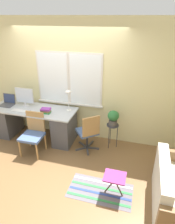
{
  "coord_description": "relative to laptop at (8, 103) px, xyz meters",
  "views": [
    {
      "loc": [
        1.61,
        -3.27,
        2.71
      ],
      "look_at": [
        0.62,
        0.18,
        0.95
      ],
      "focal_mm": 32.0,
      "sensor_mm": 36.0,
      "label": 1
    }
  ],
  "objects": [
    {
      "name": "desk_lamp",
      "position": [
        1.51,
        0.11,
        0.33
      ],
      "size": [
        0.13,
        0.13,
        0.48
      ],
      "color": "white",
      "rests_on": "desk"
    },
    {
      "name": "laptop",
      "position": [
        0.0,
        0.0,
        0.0
      ],
      "size": [
        0.32,
        0.26,
        0.25
      ],
      "color": "#4C4C51",
      "rests_on": "desk"
    },
    {
      "name": "keyboard",
      "position": [
        0.46,
        -0.23,
        -0.05
      ],
      "size": [
        0.35,
        0.13,
        0.02
      ],
      "color": "silver",
      "rests_on": "desk"
    },
    {
      "name": "book_stack",
      "position": [
        1.07,
        -0.15,
        0.0
      ],
      "size": [
        0.23,
        0.17,
        0.11
      ],
      "color": "green",
      "rests_on": "desk"
    },
    {
      "name": "wall_back_with_window",
      "position": [
        1.42,
        0.4,
        0.53
      ],
      "size": [
        9.0,
        0.12,
        2.7
      ],
      "color": "beige",
      "rests_on": "ground_plane"
    },
    {
      "name": "mouse",
      "position": [
        0.71,
        -0.21,
        -0.04
      ],
      "size": [
        0.04,
        0.07,
        0.03
      ],
      "color": "slate",
      "rests_on": "desk"
    },
    {
      "name": "floor_rug_striped",
      "position": [
        2.56,
        -1.24,
        -0.82
      ],
      "size": [
        1.08,
        0.57,
        0.01
      ],
      "color": "slate",
      "rests_on": "ground_plane"
    },
    {
      "name": "desk_chair_wooden",
      "position": [
        0.93,
        -0.53,
        -0.36
      ],
      "size": [
        0.46,
        0.46,
        0.88
      ],
      "rotation": [
        0.0,
        0.0,
        0.02
      ],
      "color": "#B2844C",
      "rests_on": "ground_plane"
    },
    {
      "name": "plant_stand",
      "position": [
        2.52,
        0.09,
        -0.32
      ],
      "size": [
        0.26,
        0.26,
        0.56
      ],
      "color": "#333338",
      "rests_on": "ground_plane"
    },
    {
      "name": "ground_plane",
      "position": [
        1.42,
        -0.4,
        -0.82
      ],
      "size": [
        14.0,
        14.0,
        0.0
      ],
      "primitive_type": "plane",
      "color": "brown"
    },
    {
      "name": "office_chair_swivel",
      "position": [
        2.05,
        -0.18,
        -0.36
      ],
      "size": [
        0.57,
        0.57,
        0.88
      ],
      "rotation": [
        0.0,
        0.0,
        3.83
      ],
      "color": "#47474C",
      "rests_on": "ground_plane"
    },
    {
      "name": "folding_stool",
      "position": [
        2.79,
        -1.24,
        -0.47
      ],
      "size": [
        0.35,
        0.3,
        0.4
      ],
      "color": "#93337A",
      "rests_on": "ground_plane"
    },
    {
      "name": "monitor",
      "position": [
        0.43,
        0.07,
        0.18
      ],
      "size": [
        0.45,
        0.15,
        0.43
      ],
      "color": "silver",
      "rests_on": "desk"
    },
    {
      "name": "desk",
      "position": [
        0.69,
        -0.04,
        -0.41
      ],
      "size": [
        1.97,
        0.73,
        0.77
      ],
      "color": "#B2B7BC",
      "rests_on": "ground_plane"
    },
    {
      "name": "potted_plant",
      "position": [
        2.52,
        0.09,
        -0.07
      ],
      "size": [
        0.24,
        0.24,
        0.33
      ],
      "color": "#514C47",
      "rests_on": "plant_stand"
    }
  ]
}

